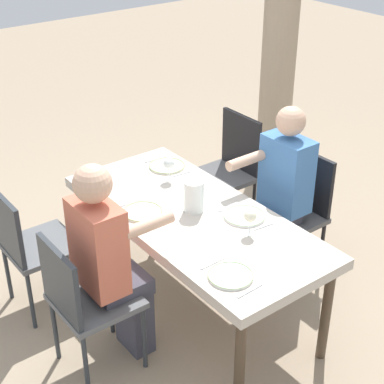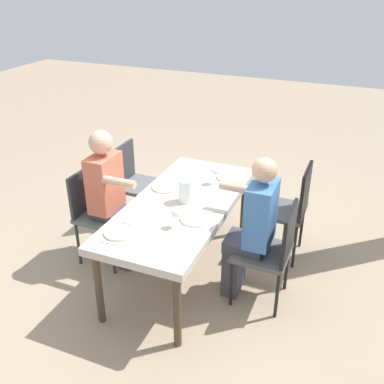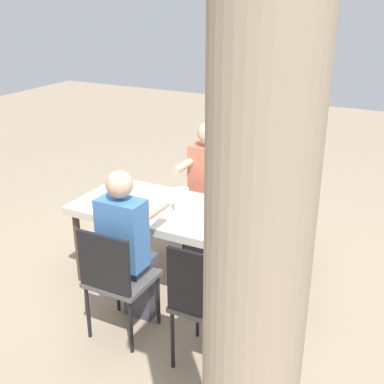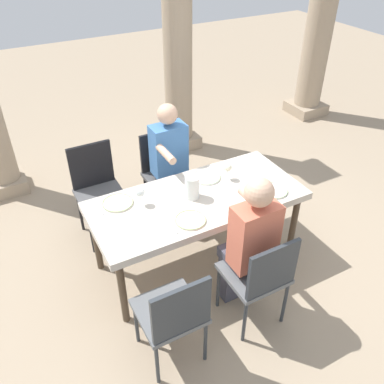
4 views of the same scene
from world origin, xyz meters
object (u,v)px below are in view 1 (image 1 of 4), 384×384
at_px(plate_0, 167,166).
at_px(plate_2, 244,216).
at_px(stone_column_near, 281,20).
at_px(plate_1, 143,212).
at_px(plate_3, 231,276).
at_px(wine_glass_2, 250,217).
at_px(wine_glass_0, 169,164).
at_px(dining_table, 193,223).
at_px(water_pitcher, 194,197).
at_px(chair_west_north, 229,166).
at_px(chair_west_south, 29,242).
at_px(chair_mid_north, 295,206).
at_px(diner_woman_green, 110,260).
at_px(diner_man_white, 278,193).
at_px(chair_mid_south, 83,297).

relative_size(plate_0, plate_2, 1.00).
height_order(stone_column_near, plate_1, stone_column_near).
distance_m(plate_1, plate_2, 0.63).
bearing_deg(plate_3, wine_glass_2, 125.04).
xyz_separation_m(stone_column_near, wine_glass_0, (0.94, -1.94, -0.51)).
bearing_deg(dining_table, water_pitcher, 138.99).
distance_m(dining_table, plate_0, 0.68).
relative_size(chair_west_north, chair_west_south, 1.07).
bearing_deg(chair_mid_north, plate_0, -139.88).
bearing_deg(plate_1, chair_mid_north, 75.69).
distance_m(diner_woman_green, diner_man_white, 1.30).
height_order(plate_0, water_pitcher, water_pitcher).
xyz_separation_m(diner_man_white, plate_0, (-0.70, -0.42, 0.05)).
bearing_deg(chair_mid_south, plate_2, 82.33).
relative_size(chair_west_north, plate_1, 3.85).
relative_size(chair_mid_south, plate_2, 3.51).
bearing_deg(plate_2, chair_west_south, -129.14).
height_order(dining_table, plate_0, plate_0).
bearing_deg(diner_woman_green, plate_2, 80.92).
bearing_deg(wine_glass_2, diner_man_white, 119.72).
relative_size(dining_table, diner_woman_green, 1.40).
height_order(diner_man_white, wine_glass_0, diner_man_white).
relative_size(stone_column_near, wine_glass_0, 16.68).
bearing_deg(plate_3, stone_column_near, 131.32).
bearing_deg(plate_0, chair_mid_north, 40.12).
bearing_deg(chair_mid_south, chair_mid_north, 90.00).
bearing_deg(chair_mid_north, water_pitcher, -97.89).
relative_size(diner_woman_green, plate_1, 5.32).
height_order(chair_west_north, chair_mid_north, chair_west_north).
distance_m(chair_west_north, diner_man_white, 0.75).
xyz_separation_m(wine_glass_0, water_pitcher, (0.42, -0.11, -0.03)).
relative_size(wine_glass_2, water_pitcher, 0.79).
bearing_deg(chair_mid_south, chair_west_north, 113.31).
distance_m(chair_west_north, water_pitcher, 1.05).
bearing_deg(plate_0, chair_west_south, -90.72).
bearing_deg(plate_2, water_pitcher, -142.36).
bearing_deg(wine_glass_0, diner_man_white, 44.03).
distance_m(chair_mid_south, diner_woman_green, 0.25).
relative_size(diner_woman_green, plate_0, 5.11).
bearing_deg(diner_man_white, plate_2, -71.35).
bearing_deg(plate_3, chair_mid_north, 117.31).
xyz_separation_m(wine_glass_0, plate_2, (0.68, 0.08, -0.11)).
xyz_separation_m(plate_3, water_pitcher, (-0.66, 0.26, 0.08)).
bearing_deg(stone_column_near, wine_glass_0, -64.01).
xyz_separation_m(chair_west_north, diner_woman_green, (0.72, -1.48, 0.15)).
height_order(chair_mid_south, water_pitcher, water_pitcher).
bearing_deg(diner_woman_green, chair_mid_south, -90.91).
xyz_separation_m(chair_west_north, water_pitcher, (0.61, -0.81, 0.27)).
distance_m(chair_west_north, plate_3, 1.67).
xyz_separation_m(chair_mid_north, wine_glass_2, (0.30, -0.71, 0.32)).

